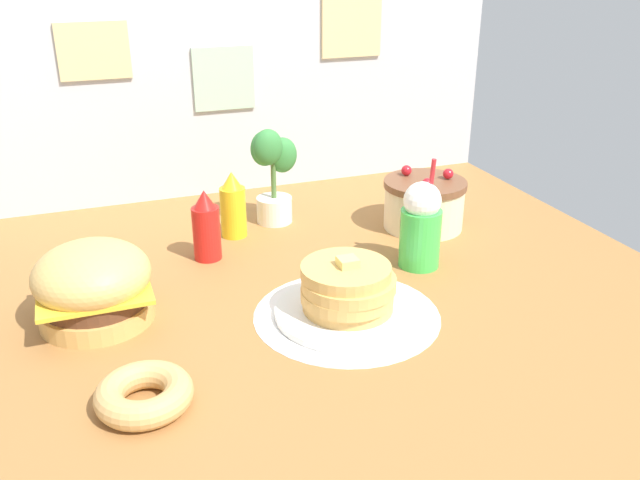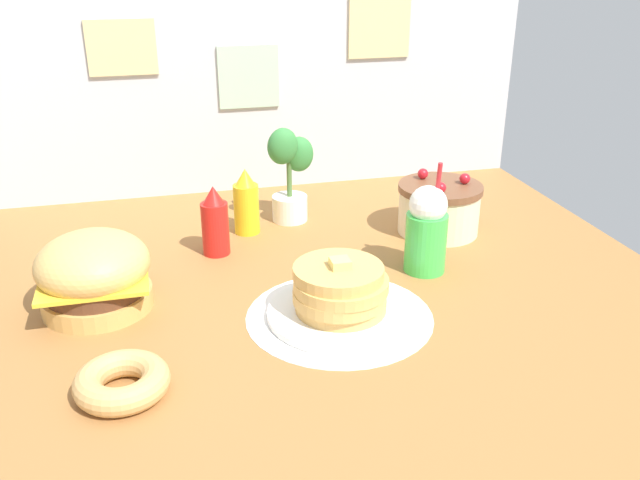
{
  "view_description": "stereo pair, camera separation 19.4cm",
  "coord_description": "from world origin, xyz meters",
  "px_view_note": "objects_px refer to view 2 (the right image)",
  "views": [
    {
      "loc": [
        -0.58,
        -1.57,
        0.93
      ],
      "look_at": [
        0.04,
        0.09,
        0.14
      ],
      "focal_mm": 38.08,
      "sensor_mm": 36.0,
      "label": 1
    },
    {
      "loc": [
        -0.4,
        -1.63,
        0.93
      ],
      "look_at": [
        0.04,
        0.09,
        0.14
      ],
      "focal_mm": 38.08,
      "sensor_mm": 36.0,
      "label": 2
    }
  ],
  "objects_px": {
    "pancake_stack": "(340,295)",
    "donut_pink_glaze": "(122,381)",
    "ketchup_bottle": "(215,223)",
    "mustard_bottle": "(246,203)",
    "potted_plant": "(289,170)",
    "burger": "(94,273)",
    "cream_soda_cup": "(427,230)",
    "layer_cake": "(439,208)"
  },
  "relations": [
    {
      "from": "ketchup_bottle",
      "to": "burger",
      "type": "bearing_deg",
      "value": -142.23
    },
    {
      "from": "pancake_stack",
      "to": "potted_plant",
      "type": "distance_m",
      "value": 0.73
    },
    {
      "from": "pancake_stack",
      "to": "donut_pink_glaze",
      "type": "distance_m",
      "value": 0.6
    },
    {
      "from": "burger",
      "to": "donut_pink_glaze",
      "type": "height_order",
      "value": "burger"
    },
    {
      "from": "pancake_stack",
      "to": "donut_pink_glaze",
      "type": "bearing_deg",
      "value": -159.73
    },
    {
      "from": "layer_cake",
      "to": "donut_pink_glaze",
      "type": "distance_m",
      "value": 1.26
    },
    {
      "from": "pancake_stack",
      "to": "mustard_bottle",
      "type": "xyz_separation_m",
      "value": [
        -0.15,
        0.64,
        0.04
      ]
    },
    {
      "from": "burger",
      "to": "potted_plant",
      "type": "distance_m",
      "value": 0.82
    },
    {
      "from": "pancake_stack",
      "to": "cream_soda_cup",
      "type": "distance_m",
      "value": 0.4
    },
    {
      "from": "mustard_bottle",
      "to": "cream_soda_cup",
      "type": "distance_m",
      "value": 0.65
    },
    {
      "from": "pancake_stack",
      "to": "cream_soda_cup",
      "type": "relative_size",
      "value": 1.13
    },
    {
      "from": "burger",
      "to": "layer_cake",
      "type": "relative_size",
      "value": 1.06
    },
    {
      "from": "pancake_stack",
      "to": "cream_soda_cup",
      "type": "xyz_separation_m",
      "value": [
        0.33,
        0.21,
        0.07
      ]
    },
    {
      "from": "pancake_stack",
      "to": "layer_cake",
      "type": "bearing_deg",
      "value": 44.53
    },
    {
      "from": "ketchup_bottle",
      "to": "cream_soda_cup",
      "type": "distance_m",
      "value": 0.67
    },
    {
      "from": "potted_plant",
      "to": "cream_soda_cup",
      "type": "bearing_deg",
      "value": -57.9
    },
    {
      "from": "burger",
      "to": "pancake_stack",
      "type": "height_order",
      "value": "burger"
    },
    {
      "from": "mustard_bottle",
      "to": "donut_pink_glaze",
      "type": "bearing_deg",
      "value": -115.71
    },
    {
      "from": "layer_cake",
      "to": "cream_soda_cup",
      "type": "height_order",
      "value": "cream_soda_cup"
    },
    {
      "from": "mustard_bottle",
      "to": "layer_cake",
      "type": "bearing_deg",
      "value": -13.76
    },
    {
      "from": "layer_cake",
      "to": "cream_soda_cup",
      "type": "distance_m",
      "value": 0.32
    },
    {
      "from": "ketchup_bottle",
      "to": "mustard_bottle",
      "type": "distance_m",
      "value": 0.19
    },
    {
      "from": "donut_pink_glaze",
      "to": "potted_plant",
      "type": "bearing_deg",
      "value": 58.17
    },
    {
      "from": "cream_soda_cup",
      "to": "donut_pink_glaze",
      "type": "distance_m",
      "value": 0.99
    },
    {
      "from": "potted_plant",
      "to": "ketchup_bottle",
      "type": "bearing_deg",
      "value": -141.95
    },
    {
      "from": "donut_pink_glaze",
      "to": "layer_cake",
      "type": "bearing_deg",
      "value": 33.25
    },
    {
      "from": "layer_cake",
      "to": "cream_soda_cup",
      "type": "xyz_separation_m",
      "value": [
        -0.16,
        -0.27,
        0.05
      ]
    },
    {
      "from": "cream_soda_cup",
      "to": "burger",
      "type": "bearing_deg",
      "value": 179.77
    },
    {
      "from": "ketchup_bottle",
      "to": "donut_pink_glaze",
      "type": "height_order",
      "value": "ketchup_bottle"
    },
    {
      "from": "layer_cake",
      "to": "donut_pink_glaze",
      "type": "relative_size",
      "value": 1.34
    },
    {
      "from": "burger",
      "to": "ketchup_bottle",
      "type": "bearing_deg",
      "value": 37.77
    },
    {
      "from": "pancake_stack",
      "to": "donut_pink_glaze",
      "type": "xyz_separation_m",
      "value": [
        -0.56,
        -0.21,
        -0.03
      ]
    },
    {
      "from": "donut_pink_glaze",
      "to": "pancake_stack",
      "type": "bearing_deg",
      "value": 20.27
    },
    {
      "from": "ketchup_bottle",
      "to": "mustard_bottle",
      "type": "bearing_deg",
      "value": 50.48
    },
    {
      "from": "mustard_bottle",
      "to": "donut_pink_glaze",
      "type": "relative_size",
      "value": 1.08
    },
    {
      "from": "mustard_bottle",
      "to": "potted_plant",
      "type": "bearing_deg",
      "value": 25.0
    },
    {
      "from": "donut_pink_glaze",
      "to": "potted_plant",
      "type": "xyz_separation_m",
      "value": [
        0.57,
        0.92,
        0.15
      ]
    },
    {
      "from": "burger",
      "to": "potted_plant",
      "type": "xyz_separation_m",
      "value": [
        0.65,
        0.5,
        0.08
      ]
    },
    {
      "from": "ketchup_bottle",
      "to": "mustard_bottle",
      "type": "relative_size",
      "value": 1.0
    },
    {
      "from": "mustard_bottle",
      "to": "potted_plant",
      "type": "relative_size",
      "value": 0.66
    },
    {
      "from": "burger",
      "to": "donut_pink_glaze",
      "type": "xyz_separation_m",
      "value": [
        0.07,
        -0.42,
        -0.07
      ]
    },
    {
      "from": "burger",
      "to": "cream_soda_cup",
      "type": "relative_size",
      "value": 0.88
    }
  ]
}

